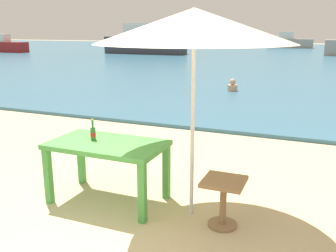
% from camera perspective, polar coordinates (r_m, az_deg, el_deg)
% --- Properties ---
extents(sea_water, '(120.00, 50.00, 0.08)m').
position_cam_1_polar(sea_water, '(32.40, 19.22, 10.17)').
color(sea_water, '#386B84').
rests_on(sea_water, ground_plane).
extents(picnic_table_green, '(1.40, 0.80, 0.76)m').
position_cam_1_polar(picnic_table_green, '(4.60, -9.30, -3.79)').
color(picnic_table_green, '#4C9E47').
rests_on(picnic_table_green, ground_plane).
extents(beer_bottle_amber, '(0.07, 0.07, 0.26)m').
position_cam_1_polar(beer_bottle_amber, '(4.67, -11.41, -1.00)').
color(beer_bottle_amber, '#2D662D').
rests_on(beer_bottle_amber, picnic_table_green).
extents(patio_umbrella, '(2.10, 2.10, 2.30)m').
position_cam_1_polar(patio_umbrella, '(3.96, 4.06, 15.02)').
color(patio_umbrella, silver).
rests_on(patio_umbrella, ground_plane).
extents(side_table_wood, '(0.44, 0.44, 0.54)m').
position_cam_1_polar(side_table_wood, '(4.10, 8.48, -10.55)').
color(side_table_wood, olive).
rests_on(side_table_wood, ground_plane).
extents(swimmer_person, '(0.34, 0.34, 0.41)m').
position_cam_1_polar(swimmer_person, '(12.74, 9.84, 6.04)').
color(swimmer_person, tan).
rests_on(swimmer_person, sea_water).
extents(boat_ferry, '(4.40, 1.20, 1.60)m').
position_cam_1_polar(boat_ferry, '(37.72, -23.72, 11.21)').
color(boat_ferry, maroon).
rests_on(boat_ferry, sea_water).
extents(boat_barge, '(4.81, 1.31, 1.75)m').
position_cam_1_polar(boat_barge, '(44.57, 18.12, 12.11)').
color(boat_barge, gray).
rests_on(boat_barge, sea_water).
extents(boat_sailboat, '(6.88, 1.88, 2.50)m').
position_cam_1_polar(boat_sailboat, '(32.32, -3.69, 12.59)').
color(boat_sailboat, '#38383F').
rests_on(boat_sailboat, sea_water).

